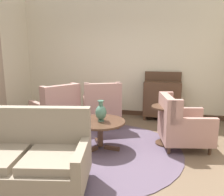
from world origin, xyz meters
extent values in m
plane|color=brown|center=(0.00, 0.00, 0.00)|extent=(7.91, 7.91, 0.00)
cube|color=beige|center=(0.00, 2.75, 1.65)|extent=(5.81, 0.08, 3.30)
cube|color=#4C3323|center=(0.00, 2.69, 0.06)|extent=(5.65, 0.03, 0.12)
cylinder|color=#5B4C60|center=(0.00, 0.30, 0.01)|extent=(2.94, 2.94, 0.01)
cylinder|color=#4C3323|center=(0.02, 0.38, 0.50)|extent=(0.88, 0.88, 0.03)
cylinder|color=#4C3323|center=(0.02, 0.38, 0.27)|extent=(0.10, 0.10, 0.44)
cube|color=#4C3323|center=(0.24, 0.35, 0.04)|extent=(0.29, 0.10, 0.07)
cube|color=#4C3323|center=(-0.08, 0.57, 0.04)|extent=(0.19, 0.27, 0.07)
cube|color=#4C3323|center=(-0.09, 0.20, 0.04)|extent=(0.20, 0.27, 0.07)
cylinder|color=#4C7A66|center=(0.04, 0.38, 0.53)|extent=(0.11, 0.11, 0.02)
ellipsoid|color=#4C7A66|center=(0.04, 0.38, 0.67)|extent=(0.19, 0.19, 0.25)
cylinder|color=#4C7A66|center=(0.04, 0.38, 0.84)|extent=(0.07, 0.07, 0.08)
torus|color=#4C7A66|center=(0.04, 0.38, 0.88)|extent=(0.12, 0.12, 0.02)
cube|color=gray|center=(-0.53, -1.04, 0.27)|extent=(1.68, 1.13, 0.26)
cube|color=gray|center=(-0.60, -0.69, 0.70)|extent=(1.54, 0.43, 0.59)
cube|color=gray|center=(-0.19, -1.02, 0.45)|extent=(0.73, 0.76, 0.10)
cube|color=gray|center=(0.18, -0.95, 0.51)|extent=(0.25, 0.76, 0.21)
cylinder|color=#4C3323|center=(0.06, -0.57, 0.07)|extent=(0.06, 0.06, 0.14)
cube|color=tan|center=(-0.33, 1.66, 0.28)|extent=(1.08, 1.13, 0.29)
cube|color=tan|center=(-0.18, 1.32, 0.74)|extent=(0.78, 0.44, 0.62)
cube|color=tan|center=(0.11, 1.54, 0.81)|extent=(0.17, 0.22, 0.47)
cube|color=tan|center=(-0.53, 1.26, 0.81)|extent=(0.17, 0.22, 0.47)
cube|color=tan|center=(-0.03, 1.85, 0.54)|extent=(0.40, 0.77, 0.23)
cube|color=tan|center=(-0.66, 1.57, 0.54)|extent=(0.40, 0.77, 0.23)
cylinder|color=#4C3323|center=(-0.18, 2.13, 0.07)|extent=(0.06, 0.06, 0.14)
cylinder|color=#4C3323|center=(-0.76, 1.88, 0.07)|extent=(0.06, 0.06, 0.14)
cylinder|color=#4C3323|center=(0.11, 1.45, 0.07)|extent=(0.06, 0.06, 0.14)
cylinder|color=#4C3323|center=(-0.47, 1.20, 0.07)|extent=(0.06, 0.06, 0.14)
cube|color=tan|center=(1.49, 0.82, 0.27)|extent=(0.99, 0.95, 0.27)
cube|color=tan|center=(1.14, 0.74, 0.68)|extent=(0.30, 0.81, 0.55)
cube|color=tan|center=(1.30, 0.42, 0.75)|extent=(0.22, 0.14, 0.41)
cube|color=tan|center=(1.16, 1.10, 0.75)|extent=(0.22, 0.14, 0.41)
cube|color=tan|center=(1.61, 0.49, 0.53)|extent=(0.75, 0.25, 0.24)
cube|color=tan|center=(1.46, 1.17, 0.53)|extent=(0.75, 0.25, 0.24)
cylinder|color=#4C3323|center=(1.89, 0.58, 0.07)|extent=(0.06, 0.06, 0.14)
cylinder|color=#4C3323|center=(1.76, 1.20, 0.07)|extent=(0.06, 0.06, 0.14)
cylinder|color=#4C3323|center=(1.22, 0.43, 0.07)|extent=(0.06, 0.06, 0.14)
cylinder|color=#4C3323|center=(1.08, 1.06, 0.07)|extent=(0.06, 0.06, 0.14)
cube|color=tan|center=(-1.21, 1.10, 0.28)|extent=(1.15, 1.14, 0.29)
cube|color=tan|center=(-0.92, 0.90, 0.73)|extent=(0.57, 0.74, 0.61)
cube|color=tan|center=(-0.80, 1.24, 0.81)|extent=(0.22, 0.20, 0.47)
cube|color=tan|center=(-1.20, 0.66, 0.81)|extent=(0.22, 0.20, 0.47)
cube|color=tan|center=(-1.05, 1.42, 0.54)|extent=(0.66, 0.51, 0.23)
cube|color=tan|center=(-1.45, 0.84, 0.54)|extent=(0.66, 0.51, 0.23)
cylinder|color=#4C3323|center=(-1.31, 1.56, 0.07)|extent=(0.06, 0.06, 0.14)
cylinder|color=#4C3323|center=(-1.67, 1.03, 0.07)|extent=(0.06, 0.06, 0.14)
cylinder|color=#4C3323|center=(-0.75, 1.17, 0.07)|extent=(0.06, 0.06, 0.14)
cylinder|color=#4C3323|center=(-1.12, 0.64, 0.07)|extent=(0.06, 0.06, 0.14)
cylinder|color=#4C3323|center=(1.14, 0.84, 0.72)|extent=(0.53, 0.53, 0.03)
cylinder|color=#4C3323|center=(1.14, 0.84, 0.35)|extent=(0.07, 0.07, 0.70)
cylinder|color=#4C3323|center=(1.14, 0.84, 0.02)|extent=(0.35, 0.35, 0.04)
cube|color=#4C3323|center=(1.03, 2.45, 0.53)|extent=(0.91, 0.41, 0.86)
cube|color=#4C3323|center=(1.03, 2.63, 1.08)|extent=(0.91, 0.04, 0.24)
cube|color=#4C3323|center=(0.63, 2.29, 0.05)|extent=(0.06, 0.06, 0.10)
cube|color=#4C3323|center=(1.44, 2.29, 0.05)|extent=(0.06, 0.06, 0.10)
cube|color=#4C3323|center=(0.63, 2.60, 0.05)|extent=(0.06, 0.06, 0.10)
cube|color=#4C3323|center=(1.44, 2.60, 0.05)|extent=(0.06, 0.06, 0.10)
camera|label=1|loc=(1.11, -3.32, 1.72)|focal=36.84mm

